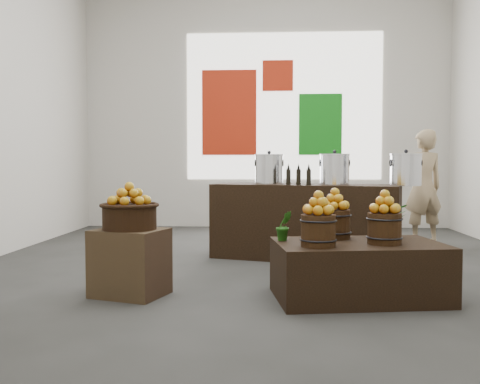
# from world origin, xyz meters

# --- Properties ---
(ground) EXTENTS (7.00, 7.00, 0.00)m
(ground) POSITION_xyz_m (0.00, 0.00, 0.00)
(ground) COLOR #383836
(ground) RESTS_ON ground
(back_wall) EXTENTS (6.00, 0.04, 4.00)m
(back_wall) POSITION_xyz_m (0.00, 3.50, 2.00)
(back_wall) COLOR beige
(back_wall) RESTS_ON ground
(back_opening) EXTENTS (3.20, 0.02, 2.40)m
(back_opening) POSITION_xyz_m (0.30, 3.48, 2.00)
(back_opening) COLOR white
(back_opening) RESTS_ON back_wall
(deco_red_left) EXTENTS (0.90, 0.04, 1.40)m
(deco_red_left) POSITION_xyz_m (-0.60, 3.47, 1.90)
(deco_red_left) COLOR #B6240E
(deco_red_left) RESTS_ON back_wall
(deco_green_right) EXTENTS (0.70, 0.04, 1.00)m
(deco_green_right) POSITION_xyz_m (0.90, 3.47, 1.70)
(deco_green_right) COLOR #137C16
(deco_green_right) RESTS_ON back_wall
(deco_red_upper) EXTENTS (0.50, 0.04, 0.50)m
(deco_red_upper) POSITION_xyz_m (0.20, 3.47, 2.50)
(deco_red_upper) COLOR #B6240E
(deco_red_upper) RESTS_ON back_wall
(crate) EXTENTS (0.64, 0.58, 0.53)m
(crate) POSITION_xyz_m (-1.04, -1.23, 0.27)
(crate) COLOR #4F3F24
(crate) RESTS_ON ground
(wicker_basket) EXTENTS (0.43, 0.43, 0.19)m
(wicker_basket) POSITION_xyz_m (-1.04, -1.23, 0.63)
(wicker_basket) COLOR black
(wicker_basket) RESTS_ON crate
(apples_in_basket) EXTENTS (0.33, 0.33, 0.18)m
(apples_in_basket) POSITION_xyz_m (-1.04, -1.23, 0.81)
(apples_in_basket) COLOR #920504
(apples_in_basket) RESTS_ON wicker_basket
(display_table) EXTENTS (1.38, 0.96, 0.44)m
(display_table) POSITION_xyz_m (0.77, -1.23, 0.22)
(display_table) COLOR black
(display_table) RESTS_ON ground
(apple_bucket_front_left) EXTENTS (0.26, 0.26, 0.24)m
(apple_bucket_front_left) POSITION_xyz_m (0.43, -1.46, 0.56)
(apple_bucket_front_left) COLOR #33200E
(apple_bucket_front_left) RESTS_ON display_table
(apples_in_bucket_front_left) EXTENTS (0.19, 0.19, 0.17)m
(apples_in_bucket_front_left) POSITION_xyz_m (0.43, -1.46, 0.76)
(apples_in_bucket_front_left) COLOR #920504
(apples_in_bucket_front_left) RESTS_ON apple_bucket_front_left
(apple_bucket_front_right) EXTENTS (0.26, 0.26, 0.24)m
(apple_bucket_front_right) POSITION_xyz_m (0.95, -1.30, 0.56)
(apple_bucket_front_right) COLOR #33200E
(apple_bucket_front_right) RESTS_ON display_table
(apples_in_bucket_front_right) EXTENTS (0.19, 0.19, 0.17)m
(apples_in_bucket_front_right) POSITION_xyz_m (0.95, -1.30, 0.76)
(apples_in_bucket_front_right) COLOR #920504
(apples_in_bucket_front_right) RESTS_ON apple_bucket_front_right
(apple_bucket_rear) EXTENTS (0.26, 0.26, 0.24)m
(apple_bucket_rear) POSITION_xyz_m (0.61, -1.02, 0.56)
(apple_bucket_rear) COLOR #33200E
(apple_bucket_rear) RESTS_ON display_table
(apples_in_bucket_rear) EXTENTS (0.19, 0.19, 0.17)m
(apples_in_bucket_rear) POSITION_xyz_m (0.61, -1.02, 0.76)
(apples_in_bucket_rear) COLOR #920504
(apples_in_bucket_rear) RESTS_ON apple_bucket_rear
(herb_garnish_right) EXTENTS (0.29, 0.26, 0.28)m
(herb_garnish_right) POSITION_xyz_m (1.07, -0.95, 0.58)
(herb_garnish_right) COLOR #1B5612
(herb_garnish_right) RESTS_ON display_table
(herb_garnish_left) EXTENTS (0.16, 0.15, 0.24)m
(herb_garnish_left) POSITION_xyz_m (0.19, -1.17, 0.56)
(herb_garnish_left) COLOR #1B5612
(herb_garnish_left) RESTS_ON display_table
(counter) EXTENTS (2.12, 1.18, 0.83)m
(counter) POSITION_xyz_m (0.46, 0.51, 0.41)
(counter) COLOR black
(counter) RESTS_ON ground
(stock_pot_left) EXTENTS (0.31, 0.31, 0.31)m
(stock_pot_left) POSITION_xyz_m (0.07, 0.62, 0.98)
(stock_pot_left) COLOR silver
(stock_pot_left) RESTS_ON counter
(stock_pot_center) EXTENTS (0.31, 0.31, 0.31)m
(stock_pot_center) POSITION_xyz_m (0.77, 0.42, 0.98)
(stock_pot_center) COLOR silver
(stock_pot_center) RESTS_ON counter
(stock_pot_right) EXTENTS (0.31, 0.31, 0.31)m
(stock_pot_right) POSITION_xyz_m (1.48, 0.21, 0.98)
(stock_pot_right) COLOR silver
(stock_pot_right) RESTS_ON counter
(oil_cruets) EXTENTS (0.23, 0.11, 0.23)m
(oil_cruets) POSITION_xyz_m (0.41, 0.31, 0.94)
(oil_cruets) COLOR black
(oil_cruets) RESTS_ON counter
(shopper) EXTENTS (0.63, 0.50, 1.50)m
(shopper) POSITION_xyz_m (2.08, 1.70, 0.75)
(shopper) COLOR #9D8460
(shopper) RESTS_ON ground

